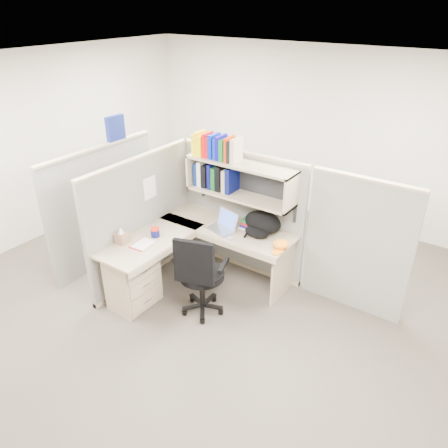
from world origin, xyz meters
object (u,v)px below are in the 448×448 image
Objects in this scene: snack_canister at (155,232)px; laptop at (221,222)px; backpack at (260,224)px; desk at (158,267)px; task_chair at (201,287)px.

laptop is at bearing 45.27° from snack_canister.
backpack is (0.45, 0.19, 0.02)m from laptop.
desk is 0.42m from snack_canister.
desk is at bearing -132.06° from backpack.
task_chair is (0.61, 0.04, -0.06)m from desk.
task_chair is (-0.23, -0.89, -0.49)m from backpack.
snack_canister is (-1.01, -0.76, -0.08)m from backpack.
task_chair is at bearing -104.41° from backpack.
desk is at bearing -103.23° from laptop.
laptop reaches higher than snack_canister.
snack_canister is at bearing 134.79° from desk.
backpack is 4.26× the size of snack_canister.
desk is 0.93m from laptop.
backpack is (0.84, 0.93, 0.43)m from desk.
snack_canister is at bearing 170.45° from task_chair.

